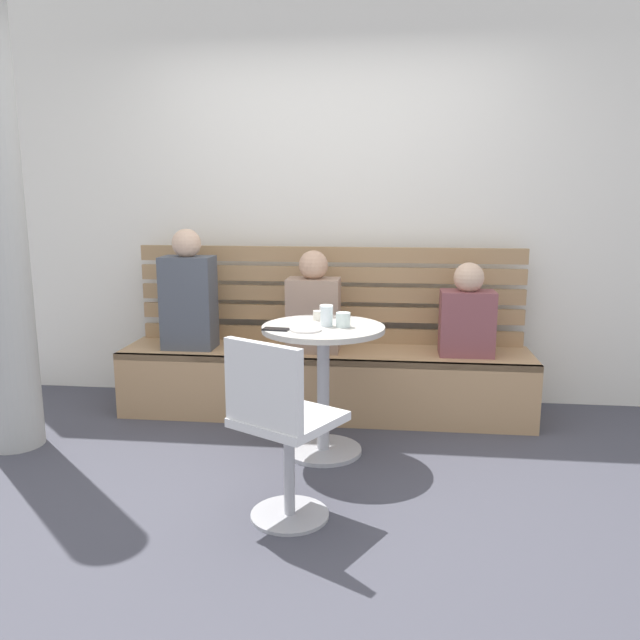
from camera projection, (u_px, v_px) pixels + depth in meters
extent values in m
plane|color=#42424C|center=(298.00, 496.00, 3.08)|extent=(8.00, 8.00, 0.00)
cube|color=white|center=(332.00, 195.00, 4.40)|extent=(5.20, 0.10, 2.90)
cube|color=tan|center=(325.00, 382.00, 4.21)|extent=(2.70, 0.52, 0.44)
cube|color=#94734F|center=(320.00, 362.00, 3.94)|extent=(2.70, 0.04, 0.04)
cube|color=#A68157|center=(328.00, 335.00, 4.39)|extent=(2.65, 0.04, 0.10)
cube|color=tan|center=(328.00, 313.00, 4.36)|extent=(2.65, 0.04, 0.10)
cube|color=#A68157|center=(328.00, 294.00, 4.33)|extent=(2.65, 0.04, 0.10)
cube|color=tan|center=(328.00, 274.00, 4.31)|extent=(2.65, 0.04, 0.10)
cube|color=#A68157|center=(329.00, 254.00, 4.28)|extent=(2.65, 0.04, 0.10)
cylinder|color=#ADADB2|center=(323.00, 450.00, 3.60)|extent=(0.44, 0.44, 0.02)
cylinder|color=#ADADB2|center=(323.00, 391.00, 3.54)|extent=(0.07, 0.07, 0.69)
cylinder|color=#B7B2A8|center=(323.00, 329.00, 3.47)|extent=(0.68, 0.68, 0.03)
cylinder|color=#ADADB2|center=(290.00, 515.00, 2.88)|extent=(0.36, 0.36, 0.02)
cylinder|color=#ADADB2|center=(289.00, 470.00, 2.84)|extent=(0.05, 0.05, 0.45)
cube|color=silver|center=(289.00, 419.00, 2.79)|extent=(0.54, 0.54, 0.04)
cube|color=silver|center=(263.00, 385.00, 2.62)|extent=(0.37, 0.23, 0.36)
cube|color=#4C515B|center=(189.00, 303.00, 4.17)|extent=(0.34, 0.22, 0.61)
sphere|color=#DBB293|center=(186.00, 243.00, 4.10)|extent=(0.19, 0.19, 0.19)
cube|color=brown|center=(467.00, 323.00, 4.00)|extent=(0.34, 0.22, 0.41)
sphere|color=#DBB293|center=(469.00, 278.00, 3.95)|extent=(0.19, 0.19, 0.19)
cube|color=#9E7F6B|center=(313.00, 315.00, 4.10)|extent=(0.34, 0.22, 0.48)
sphere|color=tan|center=(313.00, 265.00, 4.04)|extent=(0.19, 0.19, 0.19)
cylinder|color=white|center=(326.00, 311.00, 3.72)|extent=(0.08, 0.08, 0.07)
cylinder|color=silver|center=(343.00, 320.00, 3.43)|extent=(0.08, 0.08, 0.08)
cylinder|color=white|center=(327.00, 316.00, 3.45)|extent=(0.07, 0.07, 0.11)
cylinder|color=silver|center=(318.00, 315.00, 3.62)|extent=(0.06, 0.06, 0.05)
cylinder|color=white|center=(305.00, 330.00, 3.34)|extent=(0.17, 0.17, 0.01)
cube|color=black|center=(276.00, 329.00, 3.36)|extent=(0.15, 0.09, 0.01)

